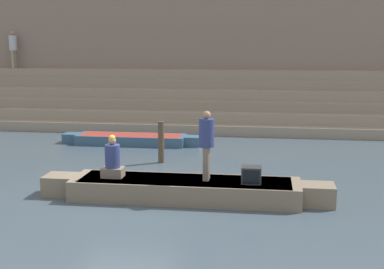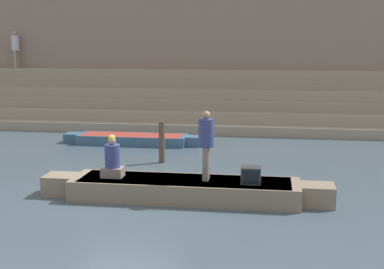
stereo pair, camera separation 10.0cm
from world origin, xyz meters
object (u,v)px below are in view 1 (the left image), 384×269
Objects in this scene: rowboat_main at (185,189)px; moored_boat_shore at (131,139)px; person_on_steps at (13,47)px; person_rowing at (113,161)px; mooring_post at (161,142)px; tv_set at (251,175)px; person_standing at (207,141)px.

rowboat_main reaches higher than moored_boat_shore.
person_on_steps is at bearing 130.37° from rowboat_main.
rowboat_main is at bearing -64.58° from moored_boat_shore.
person_rowing is 0.80× the size of mooring_post.
rowboat_main is at bearing -70.43° from mooring_post.
tv_set is at bearing -5.85° from person_rowing.
rowboat_main is 4.07m from mooring_post.
rowboat_main is at bearing 168.91° from tv_set.
tv_set is at bearing -3.02° from rowboat_main.
rowboat_main is 1.30m from person_standing.
person_rowing is at bearing -110.52° from person_on_steps.
person_standing is 1.34m from tv_set.
moored_boat_shore is 2.89× the size of person_on_steps.
mooring_post is at bearing 79.20° from person_rowing.
person_standing is (0.51, 0.08, 1.19)m from rowboat_main.
mooring_post reaches higher than moored_boat_shore.
tv_set is at bearing -54.67° from moored_boat_shore.
person_standing is at bearing 9.09° from rowboat_main.
tv_set is 8.23m from moored_boat_shore.
moored_boat_shore is (-3.07, 6.66, -0.07)m from rowboat_main.
moored_boat_shore is at bearing -93.70° from person_on_steps.
mooring_post is 0.73× the size of person_on_steps.
tv_set is (1.09, -0.18, -0.76)m from person_standing.
moored_boat_shore is at bearing 121.08° from mooring_post.
tv_set is at bearing -52.91° from mooring_post.
person_rowing reaches higher than mooring_post.
tv_set is (1.60, -0.10, 0.43)m from rowboat_main.
person_on_steps reaches higher than person_rowing.
rowboat_main is at bearing -105.32° from person_on_steps.
moored_boat_shore is at bearing 117.13° from tv_set.
person_standing is 16.75m from person_on_steps.
person_standing is at bearing -103.79° from person_on_steps.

